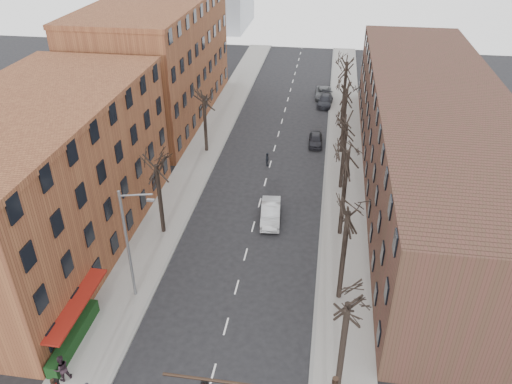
% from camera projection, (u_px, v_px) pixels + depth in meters
% --- Properties ---
extents(sidewalk_left, '(4.00, 90.00, 0.15)m').
position_uv_depth(sidewalk_left, '(205.00, 147.00, 58.01)').
color(sidewalk_left, gray).
rests_on(sidewalk_left, ground).
extents(sidewalk_right, '(4.00, 90.00, 0.15)m').
position_uv_depth(sidewalk_right, '(344.00, 156.00, 55.94)').
color(sidewalk_right, gray).
rests_on(sidewalk_right, ground).
extents(building_left_near, '(12.00, 26.00, 12.00)m').
position_uv_depth(building_left_near, '(42.00, 183.00, 39.06)').
color(building_left_near, brown).
rests_on(building_left_near, ground).
extents(building_left_far, '(12.00, 28.00, 14.00)m').
position_uv_depth(building_left_far, '(158.00, 62.00, 63.07)').
color(building_left_far, brown).
rests_on(building_left_far, ground).
extents(building_right, '(12.00, 50.00, 10.00)m').
position_uv_depth(building_right, '(433.00, 140.00, 48.13)').
color(building_right, '#482922').
rests_on(building_right, ground).
extents(awning_left, '(1.20, 7.00, 0.15)m').
position_uv_depth(awning_left, '(84.00, 333.00, 33.70)').
color(awning_left, maroon).
rests_on(awning_left, ground).
extents(hedge, '(0.80, 6.00, 1.00)m').
position_uv_depth(hedge, '(74.00, 337.00, 32.53)').
color(hedge, '#133714').
rests_on(hedge, sidewalk_left).
extents(tree_right_b, '(5.20, 5.20, 10.80)m').
position_uv_depth(tree_right_b, '(338.00, 298.00, 36.58)').
color(tree_right_b, black).
rests_on(tree_right_b, ground).
extents(tree_right_c, '(5.20, 5.20, 11.60)m').
position_uv_depth(tree_right_c, '(339.00, 234.00, 43.34)').
color(tree_right_c, black).
rests_on(tree_right_c, ground).
extents(tree_right_d, '(5.20, 5.20, 10.00)m').
position_uv_depth(tree_right_d, '(340.00, 188.00, 50.11)').
color(tree_right_d, black).
rests_on(tree_right_d, ground).
extents(tree_right_e, '(5.20, 5.20, 10.80)m').
position_uv_depth(tree_right_e, '(341.00, 153.00, 56.88)').
color(tree_right_e, black).
rests_on(tree_right_e, ground).
extents(tree_right_f, '(5.20, 5.20, 11.60)m').
position_uv_depth(tree_right_f, '(341.00, 125.00, 63.64)').
color(tree_right_f, black).
rests_on(tree_right_f, ground).
extents(tree_left_a, '(5.20, 5.20, 9.50)m').
position_uv_depth(tree_left_a, '(164.00, 232.00, 43.61)').
color(tree_left_a, black).
rests_on(tree_left_a, ground).
extents(tree_left_b, '(5.20, 5.20, 9.50)m').
position_uv_depth(tree_left_b, '(207.00, 151.00, 57.15)').
color(tree_left_b, black).
rests_on(tree_left_b, ground).
extents(streetlight, '(2.45, 0.22, 9.03)m').
position_uv_depth(streetlight, '(129.00, 241.00, 34.18)').
color(streetlight, slate).
rests_on(streetlight, ground).
extents(silver_sedan, '(2.13, 4.99, 1.60)m').
position_uv_depth(silver_sedan, '(271.00, 213.00, 44.79)').
color(silver_sedan, '#A6A9AD').
rests_on(silver_sedan, ground).
extents(parked_car_near, '(1.69, 3.94, 1.33)m').
position_uv_depth(parked_car_near, '(316.00, 140.00, 58.28)').
color(parked_car_near, black).
rests_on(parked_car_near, ground).
extents(parked_car_mid, '(2.27, 4.80, 1.35)m').
position_uv_depth(parked_car_mid, '(325.00, 101.00, 69.07)').
color(parked_car_mid, black).
rests_on(parked_car_mid, ground).
extents(parked_car_far, '(2.44, 4.98, 1.36)m').
position_uv_depth(parked_car_far, '(323.00, 93.00, 71.66)').
color(parked_car_far, '#4F5256').
rests_on(parked_car_far, ground).
extents(pedestrian_b, '(1.16, 1.16, 1.90)m').
position_uv_depth(pedestrian_b, '(62.00, 368.00, 29.84)').
color(pedestrian_b, black).
rests_on(pedestrian_b, sidewalk_left).
extents(pedestrian_crossing, '(0.61, 0.97, 1.54)m').
position_uv_depth(pedestrian_crossing, '(267.00, 159.00, 53.74)').
color(pedestrian_crossing, black).
rests_on(pedestrian_crossing, ground).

